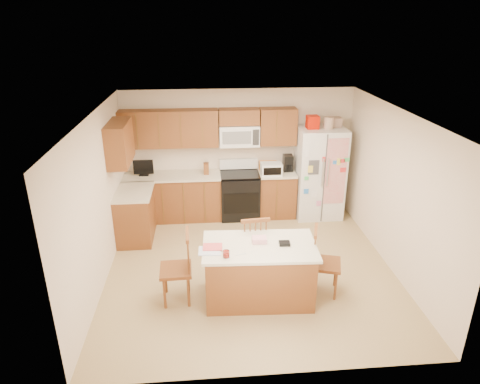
{
  "coord_description": "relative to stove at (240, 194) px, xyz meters",
  "views": [
    {
      "loc": [
        -0.67,
        -5.9,
        3.78
      ],
      "look_at": [
        -0.13,
        0.35,
        1.18
      ],
      "focal_mm": 32.0,
      "sensor_mm": 36.0,
      "label": 1
    }
  ],
  "objects": [
    {
      "name": "cabinetry",
      "position": [
        -0.98,
        -0.15,
        0.44
      ],
      "size": [
        3.36,
        1.56,
        2.15
      ],
      "color": "brown",
      "rests_on": "ground"
    },
    {
      "name": "room_shell",
      "position": [
        0.0,
        -1.94,
        0.97
      ],
      "size": [
        4.6,
        4.6,
        2.52
      ],
      "color": "beige",
      "rests_on": "ground"
    },
    {
      "name": "windsor_chair_right",
      "position": [
        0.99,
        -2.67,
        0.0
      ],
      "size": [
        0.52,
        0.53,
        1.01
      ],
      "color": "brown",
      "rests_on": "ground"
    },
    {
      "name": "refrigerator",
      "position": [
        1.57,
        -0.06,
        0.45
      ],
      "size": [
        0.9,
        0.79,
        2.04
      ],
      "color": "white",
      "rests_on": "ground"
    },
    {
      "name": "ground",
      "position": [
        0.0,
        -1.94,
        -0.47
      ],
      "size": [
        4.5,
        4.5,
        0.0
      ],
      "primitive_type": "plane",
      "color": "#937B5A",
      "rests_on": "ground"
    },
    {
      "name": "stove",
      "position": [
        0.0,
        0.0,
        0.0
      ],
      "size": [
        0.76,
        0.65,
        1.13
      ],
      "color": "black",
      "rests_on": "ground"
    },
    {
      "name": "windsor_chair_left",
      "position": [
        -1.1,
        -2.68,
        0.03
      ],
      "size": [
        0.45,
        0.47,
        1.06
      ],
      "color": "brown",
      "rests_on": "ground"
    },
    {
      "name": "island",
      "position": [
        0.04,
        -2.73,
        -0.04
      ],
      "size": [
        1.64,
        0.98,
        0.94
      ],
      "color": "brown",
      "rests_on": "ground"
    },
    {
      "name": "windsor_chair_back",
      "position": [
        0.02,
        -2.15,
        0.02
      ],
      "size": [
        0.49,
        0.47,
        1.05
      ],
      "color": "brown",
      "rests_on": "ground"
    }
  ]
}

